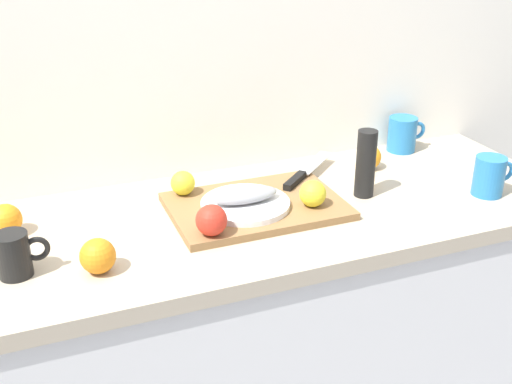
{
  "coord_description": "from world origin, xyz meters",
  "views": [
    {
      "loc": [
        -0.39,
        -1.34,
        1.62
      ],
      "look_at": [
        0.14,
        0.01,
        0.95
      ],
      "focal_mm": 44.46,
      "sensor_mm": 36.0,
      "label": 1
    }
  ],
  "objects": [
    {
      "name": "orange_2",
      "position": [
        -0.28,
        -0.14,
        0.94
      ],
      "size": [
        0.08,
        0.08,
        0.08
      ],
      "primitive_type": "sphere",
      "color": "orange",
      "rests_on": "kitchen_counter"
    },
    {
      "name": "white_plate",
      "position": [
        0.11,
        0.0,
        0.93
      ],
      "size": [
        0.22,
        0.22,
        0.01
      ],
      "primitive_type": "cylinder",
      "color": "white",
      "rests_on": "cutting_board"
    },
    {
      "name": "orange_1",
      "position": [
        0.55,
        0.15,
        0.94
      ],
      "size": [
        0.07,
        0.07,
        0.07
      ],
      "primitive_type": "sphere",
      "color": "orange",
      "rests_on": "kitchen_counter"
    },
    {
      "name": "orange_0",
      "position": [
        -0.45,
        0.11,
        0.94
      ],
      "size": [
        0.08,
        0.08,
        0.08
      ],
      "primitive_type": "sphere",
      "color": "orange",
      "rests_on": "kitchen_counter"
    },
    {
      "name": "back_wall",
      "position": [
        0.0,
        0.33,
        1.25
      ],
      "size": [
        3.2,
        0.05,
        2.5
      ],
      "primitive_type": "cube",
      "color": "white",
      "rests_on": "ground_plane"
    },
    {
      "name": "fish_fillet",
      "position": [
        0.11,
        0.0,
        0.95
      ],
      "size": [
        0.17,
        0.07,
        0.04
      ],
      "primitive_type": "ellipsoid",
      "color": "gray",
      "rests_on": "white_plate"
    },
    {
      "name": "cutting_board",
      "position": [
        0.14,
        0.01,
        0.91
      ],
      "size": [
        0.44,
        0.3,
        0.02
      ],
      "primitive_type": "cube",
      "color": "olive",
      "rests_on": "kitchen_counter"
    },
    {
      "name": "lemon_1",
      "position": [
        0.27,
        -0.06,
        0.95
      ],
      "size": [
        0.07,
        0.07,
        0.07
      ],
      "primitive_type": "sphere",
      "color": "yellow",
      "rests_on": "cutting_board"
    },
    {
      "name": "kitchen_counter",
      "position": [
        0.0,
        0.0,
        0.45
      ],
      "size": [
        2.0,
        0.6,
        0.9
      ],
      "color": "white",
      "rests_on": "ground_plane"
    },
    {
      "name": "lemon_0",
      "position": [
        -0.02,
        0.13,
        0.95
      ],
      "size": [
        0.06,
        0.06,
        0.06
      ],
      "primitive_type": "sphere",
      "color": "yellow",
      "rests_on": "cutting_board"
    },
    {
      "name": "coffee_mug_2",
      "position": [
        0.73,
        0.24,
        0.95
      ],
      "size": [
        0.13,
        0.09,
        0.11
      ],
      "color": "#2672B2",
      "rests_on": "kitchen_counter"
    },
    {
      "name": "pepper_mill",
      "position": [
        0.44,
        -0.01,
        0.99
      ],
      "size": [
        0.05,
        0.05,
        0.18
      ],
      "primitive_type": "cylinder",
      "color": "black",
      "rests_on": "kitchen_counter"
    },
    {
      "name": "coffee_mug_1",
      "position": [
        -0.44,
        -0.09,
        0.95
      ],
      "size": [
        0.11,
        0.07,
        0.1
      ],
      "color": "black",
      "rests_on": "kitchen_counter"
    },
    {
      "name": "tomato_0",
      "position": [
        -0.01,
        -0.11,
        0.96
      ],
      "size": [
        0.07,
        0.07,
        0.07
      ],
      "primitive_type": "sphere",
      "color": "red",
      "rests_on": "cutting_board"
    },
    {
      "name": "chef_knife",
      "position": [
        0.32,
        0.12,
        0.93
      ],
      "size": [
        0.24,
        0.21,
        0.02
      ],
      "rotation": [
        0.0,
        0.0,
        0.73
      ],
      "color": "silver",
      "rests_on": "cutting_board"
    },
    {
      "name": "coffee_mug_0",
      "position": [
        0.76,
        -0.13,
        0.95
      ],
      "size": [
        0.12,
        0.08,
        0.11
      ],
      "color": "#2672B2",
      "rests_on": "kitchen_counter"
    }
  ]
}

